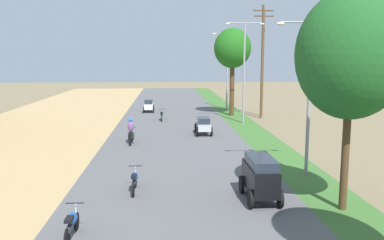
{
  "coord_description": "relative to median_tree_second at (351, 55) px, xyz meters",
  "views": [
    {
      "loc": [
        -0.57,
        -2.87,
        5.37
      ],
      "look_at": [
        0.89,
        19.9,
        1.91
      ],
      "focal_mm": 38.21,
      "sensor_mm": 36.0,
      "label": 1
    }
  ],
  "objects": [
    {
      "name": "car_sedan_silver",
      "position": [
        -3.63,
        14.61,
        -4.74
      ],
      "size": [
        1.1,
        2.26,
        1.19
      ],
      "color": "#B7BCC1",
      "rests_on": "road_strip"
    },
    {
      "name": "car_hatchback_white",
      "position": [
        -7.94,
        26.84,
        -4.73
      ],
      "size": [
        1.04,
        2.0,
        1.23
      ],
      "color": "silver",
      "rests_on": "road_strip"
    },
    {
      "name": "motorbike_ahead_fourth",
      "position": [
        -8.41,
        11.67,
        -4.62
      ],
      "size": [
        0.54,
        1.8,
        1.66
      ],
      "color": "black",
      "rests_on": "road_strip"
    },
    {
      "name": "motorbike_ahead_second",
      "position": [
        -9.03,
        -1.85,
        -4.9
      ],
      "size": [
        0.54,
        1.8,
        0.94
      ],
      "color": "black",
      "rests_on": "road_strip"
    },
    {
      "name": "motorbike_ahead_third",
      "position": [
        -7.51,
        2.39,
        -4.9
      ],
      "size": [
        0.54,
        1.8,
        0.94
      ],
      "color": "black",
      "rests_on": "road_strip"
    },
    {
      "name": "motorbike_ahead_fifth",
      "position": [
        -6.6,
        21.26,
        -4.9
      ],
      "size": [
        0.54,
        1.8,
        0.94
      ],
      "color": "black",
      "rests_on": "road_strip"
    },
    {
      "name": "streetlamp_mid",
      "position": [
        0.15,
        19.58,
        -0.69
      ],
      "size": [
        3.16,
        0.2,
        8.25
      ],
      "color": "gray",
      "rests_on": "median_strip"
    },
    {
      "name": "streetlamp_near",
      "position": [
        0.15,
        4.25,
        -1.33
      ],
      "size": [
        3.16,
        0.2,
        7.01
      ],
      "color": "gray",
      "rests_on": "median_strip"
    },
    {
      "name": "car_van_black",
      "position": [
        -2.73,
        1.09,
        -4.45
      ],
      "size": [
        1.19,
        2.41,
        1.67
      ],
      "color": "black",
      "rests_on": "road_strip"
    },
    {
      "name": "median_tree_third",
      "position": [
        -0.1,
        24.07,
        0.73
      ],
      "size": [
        3.4,
        3.4,
        8.05
      ],
      "color": "#4C351E",
      "rests_on": "median_strip"
    },
    {
      "name": "utility_pole_near",
      "position": [
        2.7,
        23.89,
        -0.47
      ],
      "size": [
        1.8,
        0.2,
        9.63
      ],
      "color": "brown",
      "rests_on": "ground"
    },
    {
      "name": "median_tree_second",
      "position": [
        0.0,
        0.0,
        0.0
      ],
      "size": [
        3.72,
        3.72,
        7.63
      ],
      "color": "#4C351E",
      "rests_on": "median_strip"
    },
    {
      "name": "streetlamp_far",
      "position": [
        0.15,
        28.83,
        -0.82
      ],
      "size": [
        3.16,
        0.2,
        8.0
      ],
      "color": "gray",
      "rests_on": "median_strip"
    },
    {
      "name": "utility_pole_far",
      "position": [
        2.33,
        22.59,
        -0.3
      ],
      "size": [
        1.8,
        0.2,
        9.97
      ],
      "color": "brown",
      "rests_on": "ground"
    }
  ]
}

